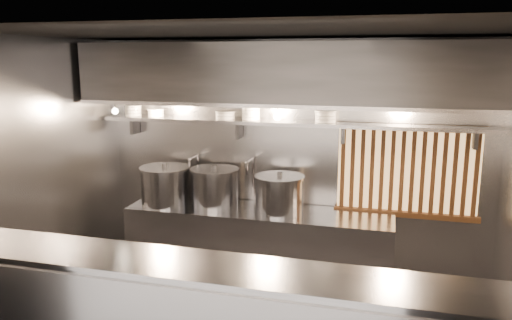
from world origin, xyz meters
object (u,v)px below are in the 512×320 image
at_px(heat_lamp, 113,106).
at_px(stock_pot_right, 279,194).
at_px(stock_pot_mid, 165,185).
at_px(stock_pot_left, 215,187).
at_px(pendant_bulb, 278,117).

xyz_separation_m(heat_lamp, stock_pot_right, (1.84, 0.26, -0.96)).
bearing_deg(stock_pot_right, heat_lamp, -171.83).
distance_m(heat_lamp, stock_pot_mid, 1.08).
bearing_deg(stock_pot_mid, stock_pot_left, 8.64).
bearing_deg(stock_pot_mid, pendant_bulb, 4.76).
distance_m(heat_lamp, stock_pot_left, 1.46).
bearing_deg(pendant_bulb, stock_pot_left, -178.35).
xyz_separation_m(pendant_bulb, stock_pot_right, (0.05, -0.08, -0.85)).
height_order(heat_lamp, stock_pot_left, heat_lamp).
distance_m(heat_lamp, pendant_bulb, 1.83).
height_order(pendant_bulb, stock_pot_mid, pendant_bulb).
xyz_separation_m(pendant_bulb, stock_pot_mid, (-1.32, -0.11, -0.84)).
relative_size(heat_lamp, pendant_bulb, 1.87).
bearing_deg(stock_pot_mid, heat_lamp, -153.29).
relative_size(stock_pot_mid, stock_pot_right, 1.19).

